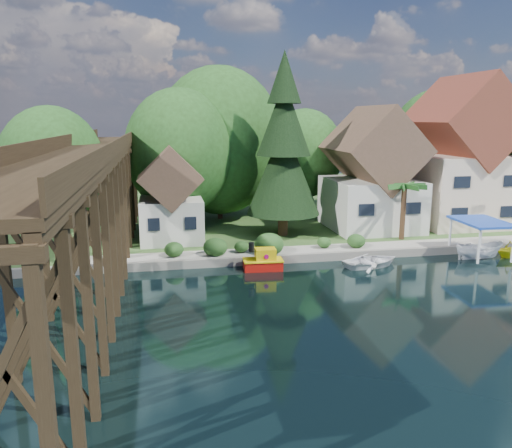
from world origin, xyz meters
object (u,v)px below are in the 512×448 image
(house_center, at_px, (460,161))
(boat_yellow, at_px, (511,248))
(palm_tree, at_px, (405,188))
(house_left, at_px, (372,178))
(shed, at_px, (171,201))
(conifer, at_px, (284,149))
(tugboat, at_px, (263,261))
(boat_canopy, at_px, (480,243))
(boat_white_a, at_px, (372,260))
(trestle_bridge, at_px, (91,203))

(house_center, height_order, boat_yellow, house_center)
(house_center, bearing_deg, palm_tree, -147.74)
(house_left, xyz_separation_m, shed, (-18.00, -1.50, -1.31))
(conifer, relative_size, boat_yellow, 5.63)
(tugboat, distance_m, boat_canopy, 16.49)
(shed, distance_m, boat_white_a, 16.61)
(tugboat, xyz_separation_m, boat_white_a, (7.82, -0.63, -0.15))
(shed, height_order, boat_white_a, shed)
(house_center, relative_size, boat_white_a, 3.22)
(shed, xyz_separation_m, boat_white_a, (13.92, -8.40, -3.38))
(house_left, distance_m, conifer, 9.05)
(shed, distance_m, boat_yellow, 26.79)
(house_center, bearing_deg, tugboat, -154.94)
(conifer, xyz_separation_m, palm_tree, (9.39, -3.37, -3.05))
(trestle_bridge, xyz_separation_m, house_left, (23.00, 10.83, -0.21))
(conifer, relative_size, boat_canopy, 3.20)
(house_left, bearing_deg, boat_canopy, -64.85)
(house_center, bearing_deg, conifer, -174.25)
(trestle_bridge, distance_m, house_center, 33.96)
(house_center, xyz_separation_m, tugboat, (-20.90, -9.77, -5.82))
(conifer, bearing_deg, tugboat, -112.82)
(palm_tree, xyz_separation_m, boat_white_a, (-4.94, -5.26, -4.39))
(trestle_bridge, relative_size, boat_canopy, 9.22)
(trestle_bridge, xyz_separation_m, palm_tree, (23.86, 6.19, -0.51))
(boat_white_a, bearing_deg, palm_tree, -56.43)
(house_left, xyz_separation_m, house_center, (9.00, 0.50, 1.28))
(tugboat, relative_size, boat_canopy, 0.60)
(tugboat, bearing_deg, shed, 128.13)
(boat_white_a, bearing_deg, tugboat, 72.18)
(shed, relative_size, boat_canopy, 1.64)
(house_left, relative_size, boat_yellow, 4.04)
(house_left, height_order, boat_white_a, house_left)
(shed, bearing_deg, palm_tree, -9.44)
(house_left, bearing_deg, boat_yellow, -53.00)
(house_center, bearing_deg, trestle_bridge, -160.51)
(shed, xyz_separation_m, boat_yellow, (25.32, -8.21, -3.11))
(conifer, relative_size, boat_white_a, 3.56)
(conifer, xyz_separation_m, boat_canopy, (13.11, -8.48, -6.61))
(house_left, xyz_separation_m, palm_tree, (0.86, -4.64, -0.30))
(trestle_bridge, xyz_separation_m, boat_canopy, (27.57, 1.09, -4.08))
(shed, xyz_separation_m, boat_canopy, (22.57, -8.24, -2.55))
(conifer, height_order, boat_white_a, conifer)
(boat_canopy, bearing_deg, shed, 159.94)
(boat_white_a, height_order, boat_canopy, boat_canopy)
(conifer, relative_size, palm_tree, 3.09)
(shed, bearing_deg, boat_yellow, -17.96)
(house_left, distance_m, tugboat, 15.75)
(boat_white_a, xyz_separation_m, boat_canopy, (8.65, 0.16, 0.83))
(tugboat, bearing_deg, boat_canopy, -1.63)
(trestle_bridge, bearing_deg, tugboat, 7.98)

